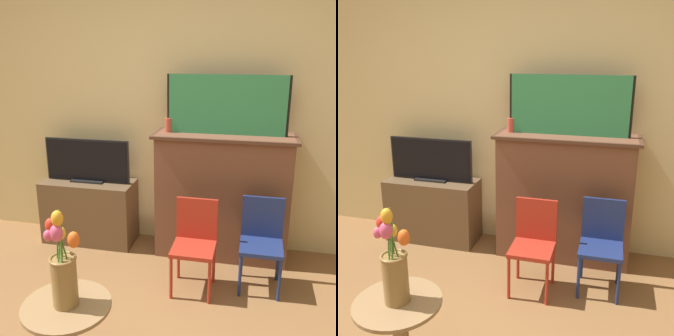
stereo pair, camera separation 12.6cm
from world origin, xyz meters
The scene contains 10 objects.
wall_back centered at (0.00, 2.13, 1.35)m, with size 8.00×0.06×2.70m.
fireplace_mantel centered at (0.45, 1.91, 0.56)m, with size 1.17×0.42×1.08m.
painting centered at (0.45, 1.92, 1.32)m, with size 0.99×0.03×0.48m.
mantel_candle centered at (-0.03, 1.91, 1.14)m, with size 0.06×0.06×0.12m.
tv_stand centered at (-0.78, 1.90, 0.29)m, with size 0.85×0.37×0.59m.
tv_monitor centered at (-0.78, 1.90, 0.78)m, with size 0.79×0.12×0.40m.
chair_red centered at (0.30, 1.34, 0.40)m, with size 0.31×0.31×0.69m.
chair_blue centered at (0.79, 1.48, 0.40)m, with size 0.31×0.31×0.69m.
side_table centered at (-0.18, 0.25, 0.34)m, with size 0.45×0.45×0.53m.
vase_tulips centered at (-0.17, 0.24, 0.73)m, with size 0.17×0.19×0.54m.
Camera 2 is at (0.81, -1.26, 1.75)m, focal length 42.00 mm.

